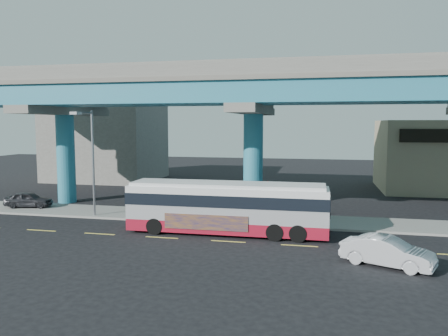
% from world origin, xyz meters
% --- Properties ---
extents(ground, '(120.00, 120.00, 0.00)m').
position_xyz_m(ground, '(0.00, 0.00, 0.00)').
color(ground, black).
rests_on(ground, ground).
extents(sidewalk, '(70.00, 4.00, 0.15)m').
position_xyz_m(sidewalk, '(0.00, 5.50, 0.07)').
color(sidewalk, gray).
rests_on(sidewalk, ground).
extents(lane_markings, '(58.00, 0.12, 0.01)m').
position_xyz_m(lane_markings, '(-0.00, -0.30, 0.01)').
color(lane_markings, '#D8C64C').
rests_on(lane_markings, ground).
extents(viaduct, '(52.00, 12.40, 11.70)m').
position_xyz_m(viaduct, '(-0.00, 9.11, 9.14)').
color(viaduct, teal).
rests_on(viaduct, ground).
extents(building_concrete, '(12.00, 10.00, 9.00)m').
position_xyz_m(building_concrete, '(-20.00, 24.00, 4.50)').
color(building_concrete, gray).
rests_on(building_concrete, ground).
extents(transit_bus, '(12.20, 2.73, 3.12)m').
position_xyz_m(transit_bus, '(-0.45, 1.50, 1.71)').
color(transit_bus, maroon).
rests_on(transit_bus, ground).
extents(sedan, '(4.51, 5.27, 1.39)m').
position_xyz_m(sedan, '(8.18, -2.89, 0.69)').
color(sedan, silver).
rests_on(sedan, ground).
extents(parked_car, '(2.95, 4.17, 1.21)m').
position_xyz_m(parked_car, '(-17.25, 5.62, 0.76)').
color(parked_car, '#2D2D32').
rests_on(parked_car, sidewalk).
extents(street_lamp, '(0.50, 2.45, 7.46)m').
position_xyz_m(street_lamp, '(-10.69, 3.45, 5.02)').
color(street_lamp, gray).
rests_on(street_lamp, sidewalk).
extents(stop_sign, '(0.67, 0.56, 2.81)m').
position_xyz_m(stop_sign, '(1.69, 4.18, 2.19)').
color(stop_sign, gray).
rests_on(stop_sign, sidewalk).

